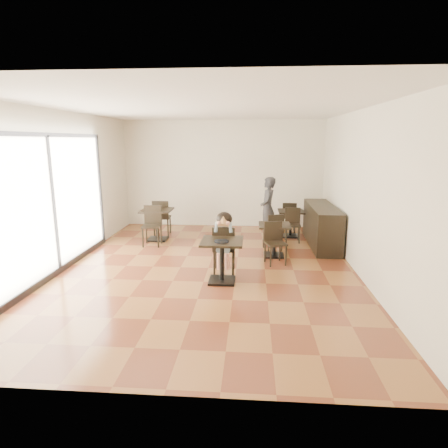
# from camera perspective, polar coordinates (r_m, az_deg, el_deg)

# --- Properties ---
(floor) EXTENTS (6.00, 8.00, 0.01)m
(floor) POSITION_cam_1_polar(r_m,az_deg,el_deg) (7.85, -2.41, -6.71)
(floor) COLOR brown
(floor) RESTS_ON ground
(ceiling) EXTENTS (6.00, 8.00, 0.01)m
(ceiling) POSITION_cam_1_polar(r_m,az_deg,el_deg) (7.43, -2.64, 17.26)
(ceiling) COLOR silver
(ceiling) RESTS_ON floor
(wall_back) EXTENTS (6.00, 0.01, 3.20)m
(wall_back) POSITION_cam_1_polar(r_m,az_deg,el_deg) (11.43, -0.13, 7.62)
(wall_back) COLOR beige
(wall_back) RESTS_ON floor
(wall_front) EXTENTS (6.00, 0.01, 3.20)m
(wall_front) POSITION_cam_1_polar(r_m,az_deg,el_deg) (3.61, -10.04, -3.63)
(wall_front) COLOR beige
(wall_front) RESTS_ON floor
(wall_left) EXTENTS (0.01, 8.00, 3.20)m
(wall_left) POSITION_cam_1_polar(r_m,az_deg,el_deg) (8.38, -23.42, 4.75)
(wall_left) COLOR beige
(wall_left) RESTS_ON floor
(wall_right) EXTENTS (0.01, 8.00, 3.20)m
(wall_right) POSITION_cam_1_polar(r_m,az_deg,el_deg) (7.72, 20.25, 4.42)
(wall_right) COLOR beige
(wall_right) RESTS_ON floor
(storefront_window) EXTENTS (0.04, 4.50, 2.60)m
(storefront_window) POSITION_cam_1_polar(r_m,az_deg,el_deg) (7.96, -24.75, 2.80)
(storefront_window) COLOR white
(storefront_window) RESTS_ON floor
(child_table) EXTENTS (0.76, 0.76, 0.80)m
(child_table) POSITION_cam_1_polar(r_m,az_deg,el_deg) (6.99, -0.31, -5.68)
(child_table) COLOR black
(child_table) RESTS_ON floor
(child_chair) EXTENTS (0.43, 0.43, 0.97)m
(child_chair) POSITION_cam_1_polar(r_m,az_deg,el_deg) (7.49, 0.03, -3.77)
(child_chair) COLOR black
(child_chair) RESTS_ON floor
(child) EXTENTS (0.43, 0.61, 1.22)m
(child) POSITION_cam_1_polar(r_m,az_deg,el_deg) (7.46, 0.03, -2.85)
(child) COLOR slate
(child) RESTS_ON child_chair
(plate) EXTENTS (0.27, 0.27, 0.02)m
(plate) POSITION_cam_1_polar(r_m,az_deg,el_deg) (6.78, -0.38, -2.65)
(plate) COLOR black
(plate) RESTS_ON child_table
(pizza_slice) EXTENTS (0.28, 0.22, 0.07)m
(pizza_slice) POSITION_cam_1_polar(r_m,az_deg,el_deg) (7.16, -0.08, 0.18)
(pizza_slice) COLOR tan
(pizza_slice) RESTS_ON child
(adult_patron) EXTENTS (0.42, 0.62, 1.67)m
(adult_patron) POSITION_cam_1_polar(r_m,az_deg,el_deg) (10.00, 6.68, 2.37)
(adult_patron) COLOR #323136
(adult_patron) RESTS_ON floor
(cafe_table_mid) EXTENTS (0.89, 0.89, 0.74)m
(cafe_table_mid) POSITION_cam_1_polar(r_m,az_deg,el_deg) (8.60, 7.64, -2.48)
(cafe_table_mid) COLOR black
(cafe_table_mid) RESTS_ON floor
(cafe_table_left) EXTENTS (0.82, 0.82, 0.83)m
(cafe_table_left) POSITION_cam_1_polar(r_m,az_deg,el_deg) (10.07, -10.13, -0.10)
(cafe_table_left) COLOR black
(cafe_table_left) RESTS_ON floor
(cafe_table_back) EXTENTS (0.71, 0.71, 0.73)m
(cafe_table_back) POSITION_cam_1_polar(r_m,az_deg,el_deg) (10.43, 10.12, 0.06)
(cafe_table_back) COLOR black
(cafe_table_back) RESTS_ON floor
(chair_mid_a) EXTENTS (0.51, 0.51, 0.89)m
(chair_mid_a) POSITION_cam_1_polar(r_m,az_deg,el_deg) (9.12, 7.47, -1.13)
(chair_mid_a) COLOR black
(chair_mid_a) RESTS_ON floor
(chair_mid_b) EXTENTS (0.51, 0.51, 0.89)m
(chair_mid_b) POSITION_cam_1_polar(r_m,az_deg,el_deg) (8.05, 7.87, -2.98)
(chair_mid_b) COLOR black
(chair_mid_b) RESTS_ON floor
(chair_left_a) EXTENTS (0.47, 0.47, 0.99)m
(chair_left_a) POSITION_cam_1_polar(r_m,az_deg,el_deg) (10.58, -9.42, 1.00)
(chair_left_a) COLOR black
(chair_left_a) RESTS_ON floor
(chair_left_b) EXTENTS (0.47, 0.47, 0.99)m
(chair_left_b) POSITION_cam_1_polar(r_m,az_deg,el_deg) (9.53, -10.96, -0.34)
(chair_left_b) COLOR black
(chair_left_b) RESTS_ON floor
(chair_back_a) EXTENTS (0.41, 0.41, 0.87)m
(chair_back_a) POSITION_cam_1_polar(r_m,az_deg,el_deg) (10.95, 9.85, 1.06)
(chair_back_a) COLOR black
(chair_back_a) RESTS_ON floor
(chair_back_b) EXTENTS (0.41, 0.41, 0.87)m
(chair_back_b) POSITION_cam_1_polar(r_m,az_deg,el_deg) (9.88, 10.44, -0.21)
(chair_back_b) COLOR black
(chair_back_b) RESTS_ON floor
(service_counter) EXTENTS (0.60, 2.40, 1.00)m
(service_counter) POSITION_cam_1_polar(r_m,az_deg,el_deg) (9.75, 14.65, -0.22)
(service_counter) COLOR black
(service_counter) RESTS_ON floor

